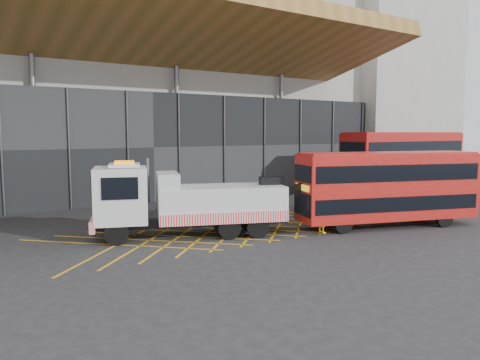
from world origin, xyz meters
TOP-DOWN VIEW (x-y plane):
  - ground_plane at (0.00, 0.00)m, footprint 120.00×120.00m
  - road_markings at (2.40, 0.00)m, footprint 21.56×7.16m
  - construction_building at (1.92, 18.40)m, footprint 55.00×23.97m
  - east_building at (32.00, 16.00)m, footprint 15.00×12.00m
  - recovery_truck at (-1.43, -0.19)m, footprint 10.75×5.79m
  - bus_towed at (8.86, -4.12)m, footprint 10.14×5.30m
  - bus_second at (22.08, 4.84)m, footprint 12.59×3.16m
  - worker at (4.79, -3.35)m, footprint 0.55×0.76m

SIDE VIEW (x-z plane):
  - ground_plane at x=0.00m, z-range 0.00..0.00m
  - road_markings at x=2.40m, z-range 0.00..0.01m
  - worker at x=4.79m, z-range 0.00..1.92m
  - recovery_truck at x=-1.43m, z-range -0.15..3.68m
  - bus_towed at x=8.86m, z-range 0.22..4.27m
  - bus_second at x=22.08m, z-range 0.28..5.38m
  - construction_building at x=1.92m, z-range -0.02..17.98m
  - east_building at x=32.00m, z-range 0.00..20.00m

